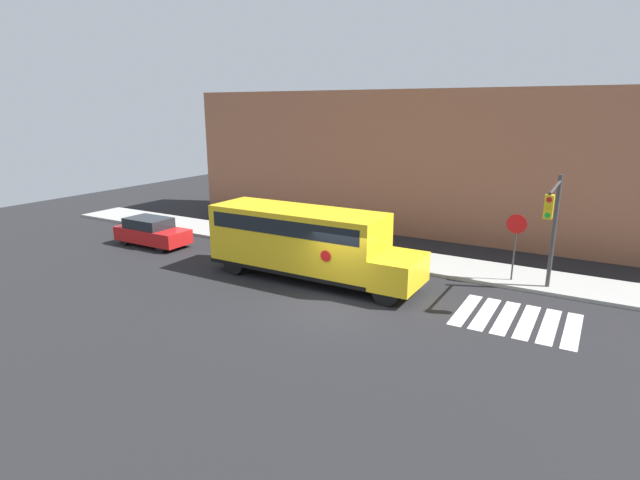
% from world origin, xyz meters
% --- Properties ---
extents(ground_plane, '(60.00, 60.00, 0.00)m').
position_xyz_m(ground_plane, '(0.00, 0.00, 0.00)').
color(ground_plane, black).
extents(sidewalk_strip, '(44.00, 3.00, 0.15)m').
position_xyz_m(sidewalk_strip, '(0.00, 6.50, 0.07)').
color(sidewalk_strip, '#9E9E99').
rests_on(sidewalk_strip, ground).
extents(building_backdrop, '(32.00, 4.00, 8.08)m').
position_xyz_m(building_backdrop, '(0.00, 13.00, 4.04)').
color(building_backdrop, '#935B42').
rests_on(building_backdrop, ground).
extents(crosswalk_stripes, '(4.00, 3.20, 0.01)m').
position_xyz_m(crosswalk_stripes, '(6.22, 2.00, 0.00)').
color(crosswalk_stripes, white).
rests_on(crosswalk_stripes, ground).
extents(school_bus, '(9.25, 2.57, 3.00)m').
position_xyz_m(school_bus, '(-2.44, 1.99, 1.72)').
color(school_bus, yellow).
rests_on(school_bus, ground).
extents(parked_car, '(4.13, 1.70, 1.47)m').
position_xyz_m(parked_car, '(-12.27, 2.44, 0.73)').
color(parked_car, red).
rests_on(parked_car, ground).
extents(stop_sign, '(0.79, 0.10, 2.95)m').
position_xyz_m(stop_sign, '(5.36, 5.80, 1.99)').
color(stop_sign, '#38383A').
rests_on(stop_sign, ground).
extents(traffic_light, '(0.28, 3.42, 4.65)m').
position_xyz_m(traffic_light, '(6.76, 4.51, 3.12)').
color(traffic_light, '#38383A').
rests_on(traffic_light, ground).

